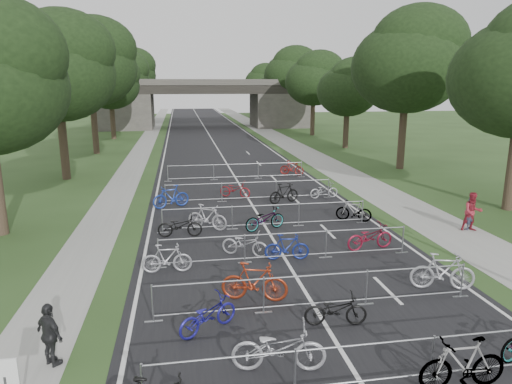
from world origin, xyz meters
TOP-DOWN VIEW (x-y plane):
  - road at (0.00, 50.00)m, footprint 11.00×140.00m
  - sidewalk_right at (8.00, 50.00)m, footprint 3.00×140.00m
  - sidewalk_left at (-7.50, 50.00)m, footprint 2.00×140.00m
  - lane_markings at (0.00, 50.00)m, footprint 0.12×140.00m
  - overpass_bridge at (0.00, 65.00)m, footprint 31.00×8.00m
  - tree_left_1 at (-11.39, 27.93)m, footprint 7.56×7.56m
  - tree_right_1 at (13.11, 27.93)m, footprint 8.18×8.18m
  - tree_left_2 at (-11.39, 39.93)m, footprint 8.40×8.40m
  - tree_right_2 at (13.11, 39.93)m, footprint 6.16×6.16m
  - tree_left_3 at (-11.39, 51.93)m, footprint 6.72×6.72m
  - tree_right_3 at (13.11, 51.93)m, footprint 7.17×7.17m
  - tree_left_4 at (-11.39, 63.93)m, footprint 7.56×7.56m
  - tree_right_4 at (13.11, 63.93)m, footprint 8.18×8.18m
  - tree_left_5 at (-11.39, 75.93)m, footprint 8.40×8.40m
  - tree_right_5 at (13.11, 75.93)m, footprint 6.16×6.16m
  - tree_left_6 at (-11.39, 87.93)m, footprint 6.72×6.72m
  - tree_right_6 at (13.11, 87.93)m, footprint 7.17×7.17m
  - barrier_row_1 at (0.00, 3.60)m, footprint 9.70×0.08m
  - barrier_row_2 at (0.00, 7.20)m, footprint 9.70×0.08m
  - barrier_row_3 at (0.00, 11.00)m, footprint 9.70×0.08m
  - barrier_row_4 at (0.00, 15.00)m, footprint 9.70×0.08m
  - barrier_row_5 at (0.00, 20.00)m, footprint 9.70×0.08m
  - barrier_row_6 at (0.00, 26.00)m, footprint 9.70×0.08m
  - bike_5 at (-1.68, 4.52)m, footprint 2.24×1.09m
  - bike_6 at (2.03, 3.25)m, footprint 1.97×0.59m
  - bike_8 at (-3.15, 6.47)m, footprint 1.85×1.51m
  - bike_9 at (-1.66, 8.00)m, footprint 2.09×1.12m
  - bike_10 at (0.26, 6.23)m, footprint 1.76×0.81m
  - bike_11 at (4.30, 7.77)m, footprint 2.09×1.07m
  - bike_12 at (-4.30, 10.55)m, footprint 1.74×0.57m
  - bike_13 at (-1.43, 11.70)m, footprint 1.92×1.42m
  - bike_14 at (0.04, 11.02)m, footprint 1.70×0.66m
  - bike_15 at (3.50, 11.56)m, footprint 2.06×0.99m
  - bike_16 at (-3.85, 14.34)m, footprint 1.91×0.78m
  - bike_17 at (-2.63, 15.16)m, footprint 1.92×1.43m
  - bike_18 at (-0.11, 14.68)m, footprint 2.09×1.34m
  - bike_19 at (4.30, 15.32)m, footprint 1.71×1.19m
  - bike_20 at (-4.29, 19.20)m, footprint 2.05×1.24m
  - bike_21 at (-0.69, 20.87)m, footprint 1.91×1.40m
  - bike_22 at (1.79, 19.15)m, footprint 1.91×1.14m
  - bike_23 at (4.30, 19.91)m, footprint 1.75×0.80m
  - bike_27 at (4.10, 26.75)m, footprint 1.76×1.22m
  - pedestrian_a at (8.89, 13.24)m, footprint 0.67×0.64m
  - pedestrian_b at (8.90, 13.05)m, footprint 0.95×0.79m
  - pedestrian_c at (-6.80, 5.58)m, footprint 0.91×0.89m

SIDE VIEW (x-z plane):
  - lane_markings at x=0.00m, z-range 0.00..0.00m
  - road at x=0.00m, z-range 0.00..0.01m
  - sidewalk_right at x=8.00m, z-range 0.00..0.01m
  - sidewalk_left at x=-7.50m, z-range 0.00..0.01m
  - bike_23 at x=4.30m, z-range 0.00..0.89m
  - bike_10 at x=0.26m, z-range 0.00..0.89m
  - bike_8 at x=-3.15m, z-range 0.00..0.95m
  - bike_21 at x=-0.69m, z-range 0.00..0.96m
  - bike_13 at x=-1.43m, z-range 0.00..0.96m
  - bike_16 at x=-3.85m, z-range 0.00..0.98m
  - bike_14 at x=0.04m, z-range 0.00..1.00m
  - bike_19 at x=4.30m, z-range 0.00..1.01m
  - bike_18 at x=-0.11m, z-range 0.00..1.04m
  - bike_12 at x=-4.30m, z-range 0.00..1.04m
  - bike_15 at x=3.50m, z-range 0.00..1.04m
  - bike_27 at x=4.10m, z-range 0.00..1.04m
  - barrier_row_1 at x=0.00m, z-range 0.00..1.10m
  - barrier_row_2 at x=0.00m, z-range 0.00..1.10m
  - barrier_row_3 at x=0.00m, z-range 0.00..1.10m
  - barrier_row_4 at x=0.00m, z-range 0.00..1.10m
  - barrier_row_5 at x=0.00m, z-range 0.00..1.10m
  - barrier_row_6 at x=0.00m, z-range 0.00..1.10m
  - bike_22 at x=1.79m, z-range 0.00..1.11m
  - bike_5 at x=-1.68m, z-range 0.00..1.13m
  - bike_17 at x=-2.63m, z-range 0.00..1.15m
  - bike_6 at x=2.03m, z-range 0.00..1.18m
  - bike_20 at x=-4.29m, z-range 0.00..1.19m
  - bike_9 at x=-1.66m, z-range 0.00..1.21m
  - bike_11 at x=4.30m, z-range 0.00..1.21m
  - pedestrian_c at x=-6.80m, z-range 0.00..1.53m
  - pedestrian_a at x=8.89m, z-range 0.00..1.54m
  - pedestrian_b at x=8.90m, z-range 0.00..1.74m
  - overpass_bridge at x=0.00m, z-range 0.01..7.06m
  - tree_right_2 at x=13.11m, z-range 1.25..10.64m
  - tree_right_5 at x=13.11m, z-range 1.25..10.64m
  - tree_left_3 at x=-11.39m, z-range 1.36..11.61m
  - tree_left_6 at x=-11.39m, z-range 1.36..11.61m
  - tree_right_3 at x=13.11m, z-range 1.46..12.39m
  - tree_right_6 at x=13.11m, z-range 1.46..12.39m
  - tree_left_1 at x=-11.39m, z-range 1.54..13.07m
  - tree_left_4 at x=-11.39m, z-range 1.54..13.07m
  - tree_right_1 at x=13.11m, z-range 1.67..14.13m
  - tree_right_4 at x=13.11m, z-range 1.67..14.13m
  - tree_left_2 at x=-11.39m, z-range 1.71..14.52m
  - tree_left_5 at x=-11.39m, z-range 1.71..14.52m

